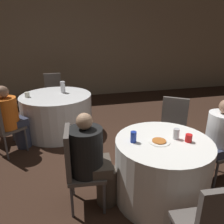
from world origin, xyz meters
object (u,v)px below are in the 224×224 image
Objects in this scene: table_near at (161,170)px; chair_far_north at (54,91)px; person_orange_shirt at (11,118)px; pizza_plate_near at (159,141)px; chair_near_west at (77,163)px; chair_far_southwest at (1,123)px; person_white_shirt at (216,142)px; person_black_shirt at (92,160)px; chair_near_northeast at (173,124)px; table_far at (57,114)px; bottle_far at (63,87)px; soda_can_silver at (176,134)px; soda_can_blue at (133,137)px.

chair_far_north reaches higher than table_near.
person_orange_shirt reaches higher than table_near.
table_near is 0.39m from pizza_plate_near.
chair_near_west and chair_far_southwest have the same top height.
person_white_shirt reaches higher than chair_far_north.
chair_near_northeast is at bearing 123.05° from person_black_shirt.
chair_far_southwest is 1.93m from chair_far_north.
person_black_shirt is at bearing -4.02° from person_orange_shirt.
chair_near_northeast is 1.52m from person_black_shirt.
table_far is 0.94m from person_orange_shirt.
soda_can_silver is at bearing -63.58° from bottle_far.
chair_near_west is at bearing 82.66° from person_white_shirt.
person_white_shirt reaches higher than person_orange_shirt.
chair_near_west reaches higher than soda_can_blue.
person_white_shirt reaches higher than table_far.
chair_far_southwest is 7.81× the size of soda_can_silver.
bottle_far is at bearing 90.56° from person_orange_shirt.
chair_far_north is at bearing 104.89° from soda_can_blue.
pizza_plate_near is at bearing 89.08° from chair_near_west.
chair_far_north is at bearing 101.76° from bottle_far.
chair_far_southwest is at bearing 143.05° from table_near.
chair_near_west is 1.73m from chair_far_southwest.
chair_near_northeast is 2.54m from person_orange_shirt.
pizza_plate_near is at bearing 106.30° from chair_far_north.
chair_near_west is 0.67m from soda_can_blue.
chair_far_southwest is at bearing 63.17° from chair_far_north.
person_orange_shirt is 3.03m from person_white_shirt.
person_white_shirt is at bearing 24.42° from chair_far_southwest.
soda_can_silver is (-0.64, -0.09, 0.23)m from person_white_shirt.
chair_near_west is at bearing -2.65° from chair_far_southwest.
table_near is at bearing 7.25° from pizza_plate_near.
person_white_shirt reaches higher than bottle_far.
person_black_shirt reaches higher than soda_can_blue.
soda_can_blue is (0.62, -0.04, 0.26)m from chair_near_west.
chair_far_southwest is 4.31× the size of bottle_far.
chair_near_northeast is 0.85× the size of person_orange_shirt.
person_orange_shirt reaches higher than chair_far_north.
chair_near_west is (-0.95, 0.10, 0.18)m from table_near.
person_black_shirt is 5.07× the size of bottle_far.
person_black_shirt is 0.51m from soda_can_blue.
chair_near_northeast reaches higher than soda_can_blue.
table_near is 2.48m from chair_far_southwest.
chair_far_north is (0.79, 1.77, 0.00)m from chair_far_southwest.
pizza_plate_near is 1.93× the size of soda_can_blue.
pizza_plate_near is 1.07× the size of bottle_far.
table_far is at bearing 117.62° from table_near.
person_white_shirt is at bearing 96.72° from person_black_shirt.
person_orange_shirt is 4.74× the size of pizza_plate_near.
person_black_shirt is at bearing 177.18° from soda_can_blue.
chair_far_north is at bearing 24.51° from person_white_shirt.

